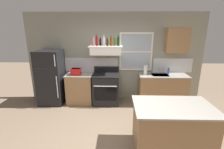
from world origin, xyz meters
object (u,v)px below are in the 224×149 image
object	(u,v)px
bottle_clear_tall	(104,41)
bottle_amber_wine	(111,42)
paper_towel_roll	(146,70)
bottle_balsamic_dark	(100,42)
toaster	(76,71)
refrigerator	(51,78)
bottle_olive_oil_square	(114,42)
bottle_red_label_wine	(97,41)
stove_range	(106,89)
bottle_dark_green_wine	(118,41)
dish_soap_bottle	(169,71)
bottle_rose_pink	(93,42)
kitchen_island	(171,128)
bottle_brown_stout	(107,42)

from	to	relation	value
bottle_clear_tall	bottle_amber_wine	distance (m)	0.22
bottle_amber_wine	paper_towel_roll	world-z (taller)	bottle_amber_wine
bottle_balsamic_dark	toaster	bearing A→B (deg)	-167.50
refrigerator	bottle_olive_oil_square	bearing A→B (deg)	3.42
bottle_red_label_wine	paper_towel_roll	distance (m)	1.65
refrigerator	paper_towel_roll	bearing A→B (deg)	1.22
stove_range	bottle_dark_green_wine	world-z (taller)	bottle_dark_green_wine
bottle_dark_green_wine	dish_soap_bottle	size ratio (longest dim) A/B	1.66
bottle_dark_green_wine	bottle_clear_tall	bearing A→B (deg)	179.34
refrigerator	bottle_dark_green_wine	size ratio (longest dim) A/B	5.43
bottle_rose_pink	bottle_dark_green_wine	xyz separation A→B (m)	(0.73, -0.05, 0.01)
bottle_amber_wine	kitchen_island	world-z (taller)	bottle_amber_wine
paper_towel_roll	kitchen_island	bearing A→B (deg)	-85.63
bottle_brown_stout	dish_soap_bottle	size ratio (longest dim) A/B	1.32
bottle_red_label_wine	bottle_brown_stout	world-z (taller)	bottle_red_label_wine
toaster	stove_range	bearing A→B (deg)	1.95
stove_range	bottle_dark_green_wine	size ratio (longest dim) A/B	3.65
bottle_balsamic_dark	bottle_clear_tall	size ratio (longest dim) A/B	0.78
bottle_rose_pink	kitchen_island	xyz separation A→B (m)	(1.69, -2.12, -1.41)
stove_range	bottle_rose_pink	bearing A→B (deg)	159.95
bottle_dark_green_wine	paper_towel_roll	xyz separation A→B (m)	(0.81, -0.04, -0.83)
stove_range	bottle_rose_pink	xyz separation A→B (m)	(-0.37, 0.13, 1.40)
bottle_red_label_wine	bottle_amber_wine	world-z (taller)	bottle_red_label_wine
bottle_clear_tall	bottle_olive_oil_square	xyz separation A→B (m)	(0.31, 0.00, -0.02)
paper_towel_roll	bottle_rose_pink	bearing A→B (deg)	176.43
refrigerator	kitchen_island	world-z (taller)	refrigerator
bottle_dark_green_wine	kitchen_island	distance (m)	2.69
dish_soap_bottle	refrigerator	bearing A→B (deg)	-177.40
refrigerator	bottle_red_label_wine	size ratio (longest dim) A/B	5.08
bottle_rose_pink	paper_towel_roll	distance (m)	1.74
bottle_olive_oil_square	paper_towel_roll	bearing A→B (deg)	-3.31
bottle_amber_wine	bottle_dark_green_wine	bearing A→B (deg)	12.38
bottle_clear_tall	paper_towel_roll	distance (m)	1.49
bottle_clear_tall	bottle_olive_oil_square	size ratio (longest dim) A/B	1.21
bottle_olive_oil_square	kitchen_island	size ratio (longest dim) A/B	0.18
bottle_clear_tall	paper_towel_roll	xyz separation A→B (m)	(1.23, -0.05, -0.83)
bottle_balsamic_dark	bottle_brown_stout	xyz separation A→B (m)	(0.21, -0.09, -0.00)
bottle_rose_pink	dish_soap_bottle	size ratio (longest dim) A/B	1.56
bottle_red_label_wine	bottle_clear_tall	world-z (taller)	bottle_red_label_wine
toaster	paper_towel_roll	distance (m)	2.06
bottle_red_label_wine	bottle_clear_tall	size ratio (longest dim) A/B	1.04
stove_range	bottle_dark_green_wine	distance (m)	1.45
bottle_red_label_wine	bottle_olive_oil_square	bearing A→B (deg)	3.18
bottle_clear_tall	bottle_dark_green_wine	distance (m)	0.42
bottle_dark_green_wine	paper_towel_roll	world-z (taller)	bottle_dark_green_wine
refrigerator	toaster	bearing A→B (deg)	-0.54
refrigerator	bottle_amber_wine	bearing A→B (deg)	1.91
bottle_dark_green_wine	toaster	bearing A→B (deg)	-174.86
bottle_red_label_wine	kitchen_island	xyz separation A→B (m)	(1.58, -2.05, -1.42)
kitchen_island	bottle_olive_oil_square	bearing A→B (deg)	117.41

